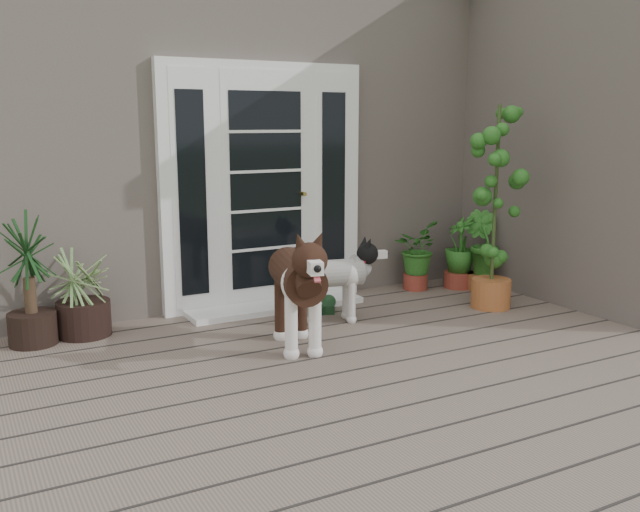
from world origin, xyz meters
TOP-DOWN VIEW (x-y plane):
  - deck at (0.00, 0.40)m, footprint 6.20×4.60m
  - house_main at (0.00, 4.65)m, footprint 7.40×4.00m
  - house_wing at (2.90, 1.50)m, footprint 1.60×2.40m
  - door_unit at (-0.20, 2.60)m, footprint 1.90×0.14m
  - door_step at (-0.20, 2.40)m, footprint 1.60×0.40m
  - brindle_dog at (-0.52, 1.33)m, footprint 0.64×1.03m
  - white_dog at (0.03, 1.80)m, footprint 0.77×0.44m
  - spider_plant at (-1.84, 2.40)m, footprint 0.81×0.81m
  - yucca at (-2.22, 2.35)m, footprint 0.68×0.68m
  - herb_a at (1.33, 2.40)m, footprint 0.67×0.67m
  - herb_b at (1.89, 2.08)m, footprint 0.47×0.47m
  - herb_c at (1.76, 2.26)m, footprint 0.43×0.43m
  - sapling at (1.51, 1.52)m, footprint 0.55×0.55m
  - clog_left at (0.05, 2.14)m, footprint 0.15×0.31m
  - clog_right at (0.18, 2.12)m, footprint 0.30×0.36m

SIDE VIEW (x-z plane):
  - deck at x=0.00m, z-range 0.00..0.12m
  - door_step at x=-0.20m, z-range 0.12..0.17m
  - clog_left at x=0.05m, z-range 0.12..0.21m
  - clog_right at x=0.18m, z-range 0.12..0.22m
  - herb_b at x=1.89m, z-range 0.12..0.69m
  - herb_c at x=1.76m, z-range 0.12..0.69m
  - herb_a at x=1.33m, z-range 0.12..0.72m
  - white_dog at x=0.03m, z-range 0.12..0.72m
  - spider_plant at x=-1.84m, z-range 0.12..0.85m
  - brindle_dog at x=-0.52m, z-range 0.12..0.92m
  - yucca at x=-2.22m, z-range 0.12..1.09m
  - sapling at x=1.51m, z-range 0.12..1.97m
  - door_unit at x=-0.20m, z-range 0.12..2.27m
  - house_main at x=0.00m, z-range 0.00..3.10m
  - house_wing at x=2.90m, z-range 0.00..3.10m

